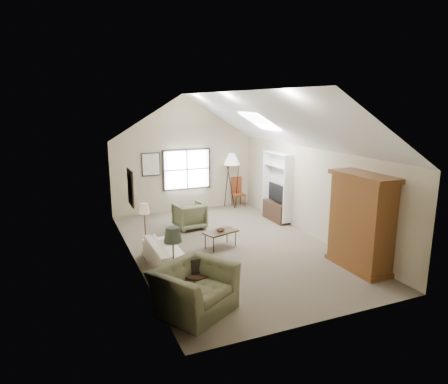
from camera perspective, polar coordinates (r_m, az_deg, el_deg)
name	(u,v)px	position (r m, az deg, el deg)	size (l,w,h in m)	color
room_shell	(230,124)	(10.01, 0.90, 9.67)	(5.01, 8.01, 4.00)	#675E4A
window	(187,169)	(13.93, -5.33, 3.24)	(1.72, 0.08, 1.42)	black
skylight	(260,121)	(11.38, 5.13, 10.07)	(0.80, 1.20, 0.52)	white
wall_art	(141,175)	(11.47, -11.74, 2.36)	(1.97, 3.71, 0.88)	black
armoire	(361,222)	(9.55, 18.98, -4.07)	(0.60, 1.50, 2.20)	brown
tv_alcove	(277,186)	(12.76, 7.61, 0.92)	(0.32, 1.30, 2.10)	white
media_console	(276,211)	(12.95, 7.42, -2.77)	(0.34, 1.18, 0.60)	#382316
tv_panel	(276,193)	(12.80, 7.50, -0.09)	(0.05, 0.90, 0.55)	black
sofa	(170,256)	(9.31, -7.73, -9.04)	(2.12, 0.83, 0.62)	white
armchair_near	(194,289)	(7.47, -4.29, -13.68)	(1.33, 1.17, 0.87)	#666A4A
armchair_far	(190,216)	(12.07, -4.95, -3.39)	(0.84, 0.87, 0.79)	#6B704E
coffee_table	(221,239)	(10.54, -0.49, -6.77)	(0.88, 0.49, 0.45)	#3C2818
bowl	(221,230)	(10.46, -0.50, -5.47)	(0.21, 0.21, 0.05)	#3C2018
side_table	(197,286)	(7.96, -3.86, -13.27)	(0.53, 0.53, 0.53)	#321C14
side_chair	(239,192)	(14.54, 2.11, 0.02)	(0.42, 0.42, 1.07)	brown
tripod_lamp	(232,180)	(14.33, 1.10, 1.71)	(0.58, 0.58, 1.99)	white
dark_lamp	(174,263)	(7.83, -7.21, -9.99)	(0.35, 0.35, 1.48)	#272C1F
tan_lamp	(145,228)	(10.23, -11.20, -5.04)	(0.27, 0.27, 1.33)	tan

